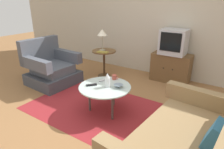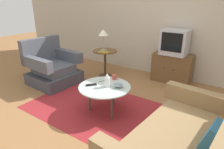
% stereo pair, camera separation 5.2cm
% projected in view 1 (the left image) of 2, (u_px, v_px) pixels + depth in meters
% --- Properties ---
extents(ground_plane, '(16.00, 16.00, 0.00)m').
position_uv_depth(ground_plane, '(96.00, 115.00, 3.05)').
color(ground_plane, olive).
extents(back_wall, '(9.00, 0.12, 2.70)m').
position_uv_depth(back_wall, '(157.00, 16.00, 4.34)').
color(back_wall, '#BCB29E').
rests_on(back_wall, ground).
extents(area_rug, '(2.59, 1.50, 0.00)m').
position_uv_depth(area_rug, '(105.00, 111.00, 3.15)').
color(area_rug, maroon).
rests_on(area_rug, ground).
extents(armchair, '(0.92, 0.95, 0.94)m').
position_uv_depth(armchair, '(51.00, 69.00, 4.12)').
color(armchair, '#3E424B').
rests_on(armchair, ground).
extents(couch, '(1.12, 1.68, 0.84)m').
position_uv_depth(couch, '(186.00, 148.00, 1.98)').
color(couch, brown).
rests_on(couch, ground).
extents(coffee_table, '(0.81, 0.81, 0.44)m').
position_uv_depth(coffee_table, '(105.00, 88.00, 3.00)').
color(coffee_table, '#B2C6C1').
rests_on(coffee_table, ground).
extents(side_table, '(0.54, 0.54, 0.62)m').
position_uv_depth(side_table, '(104.00, 58.00, 4.41)').
color(side_table, brown).
rests_on(side_table, ground).
extents(tv_stand, '(0.81, 0.42, 0.62)m').
position_uv_depth(tv_stand, '(171.00, 68.00, 4.22)').
color(tv_stand, brown).
rests_on(tv_stand, ground).
extents(television, '(0.52, 0.43, 0.52)m').
position_uv_depth(television, '(174.00, 42.00, 4.00)').
color(television, '#B7B7BC').
rests_on(television, tv_stand).
extents(table_lamp, '(0.22, 0.22, 0.47)m').
position_uv_depth(table_lamp, '(102.00, 33.00, 4.20)').
color(table_lamp, '#9E937A').
rests_on(table_lamp, side_table).
extents(vase, '(0.08, 0.08, 0.22)m').
position_uv_depth(vase, '(107.00, 80.00, 2.93)').
color(vase, white).
rests_on(vase, coffee_table).
extents(mug, '(0.12, 0.08, 0.08)m').
position_uv_depth(mug, '(114.00, 77.00, 3.23)').
color(mug, '#B74C3D').
rests_on(mug, coffee_table).
extents(bowl, '(0.14, 0.14, 0.05)m').
position_uv_depth(bowl, '(118.00, 86.00, 2.94)').
color(bowl, slate).
rests_on(bowl, coffee_table).
extents(tv_remote_dark, '(0.14, 0.16, 0.02)m').
position_uv_depth(tv_remote_dark, '(91.00, 85.00, 3.01)').
color(tv_remote_dark, black).
rests_on(tv_remote_dark, coffee_table).
extents(tv_remote_silver, '(0.06, 0.17, 0.02)m').
position_uv_depth(tv_remote_silver, '(103.00, 80.00, 3.19)').
color(tv_remote_silver, '#B2B2B7').
rests_on(tv_remote_silver, coffee_table).
extents(book, '(0.24, 0.16, 0.02)m').
position_uv_depth(book, '(103.00, 52.00, 4.18)').
color(book, olive).
rests_on(book, side_table).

